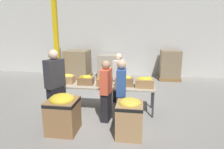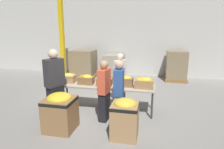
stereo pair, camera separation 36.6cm
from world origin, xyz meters
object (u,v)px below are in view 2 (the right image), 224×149
Objects in this scene: donation_bin_1 at (125,117)px; pallet_stack_1 at (176,66)px; volunteer_1 at (119,93)px; pallet_stack_2 at (84,64)px; donation_bin_0 at (60,111)px; volunteer_0 at (120,78)px; volunteer_3 at (104,91)px; banana_box_2 at (104,81)px; banana_box_1 at (86,79)px; support_pillar at (62,35)px; volunteer_2 at (55,84)px; pallet_stack_0 at (114,66)px; banana_box_0 at (68,78)px; banana_box_4 at (144,83)px; banana_box_3 at (124,81)px; sorting_table at (105,86)px.

donation_bin_1 is 5.36m from pallet_stack_1.
pallet_stack_2 is at bearing 26.82° from volunteer_1.
donation_bin_0 is at bearing -75.91° from pallet_stack_2.
volunteer_0 is 2.12m from donation_bin_1.
banana_box_2 is at bearing 20.72° from volunteer_3.
banana_box_1 is 3.45m from support_pillar.
support_pillar reaches higher than volunteer_2.
banana_box_2 is 1.31m from volunteer_2.
volunteer_3 is 1.73× the size of donation_bin_0.
support_pillar is (-1.78, 3.92, 1.53)m from donation_bin_0.
donation_bin_1 is at bearing -60.98° from pallet_stack_2.
pallet_stack_0 is (0.01, 3.90, -0.36)m from banana_box_1.
volunteer_3 is 1.77× the size of donation_bin_1.
banana_box_0 is 0.46× the size of donation_bin_0.
volunteer_0 is 1.36m from volunteer_3.
banana_box_0 is 0.26× the size of volunteer_3.
pallet_stack_0 is at bearing 9.99° from volunteer_1.
banana_box_4 is 4.59m from support_pillar.
volunteer_0 is at bearing -122.34° from pallet_stack_1.
banana_box_2 is 1.53m from donation_bin_1.
banana_box_1 is 1.38m from donation_bin_0.
donation_bin_1 is (0.77, -1.26, -0.42)m from banana_box_2.
volunteer_0 is 1.46× the size of pallet_stack_0.
donation_bin_0 is at bearing -144.81° from banana_box_4.
banana_box_1 is 0.28× the size of volunteer_3.
banana_box_2 is at bearing -172.03° from banana_box_3.
support_pillar is at bearing 45.98° from volunteer_3.
banana_box_3 is at bearing -55.15° from pallet_stack_2.
support_pillar is at bearing 129.78° from donation_bin_1.
donation_bin_1 is at bearing -50.22° from support_pillar.
volunteer_2 is at bearing -130.33° from banana_box_1.
sorting_table is 1.37m from volunteer_2.
banana_box_2 is 1.08m from banana_box_4.
volunteer_2 is 5.67m from pallet_stack_1.
support_pillar is (-2.64, 3.23, 1.23)m from volunteer_3.
pallet_stack_2 is at bearing -119.48° from volunteer_0.
banana_box_0 is at bearing -98.45° from pallet_stack_0.
pallet_stack_2 reaches higher than banana_box_3.
banana_box_4 is (0.55, -0.06, -0.00)m from banana_box_3.
sorting_table is 1.78× the size of volunteer_0.
volunteer_1 is at bearing -25.43° from banana_box_0.
pallet_stack_0 reaches higher than banana_box_0.
banana_box_4 is 4.26m from pallet_stack_0.
banana_box_1 is 0.11× the size of support_pillar.
banana_box_4 is (1.63, -0.03, 0.01)m from banana_box_1.
pallet_stack_1 is (2.12, 4.45, -0.12)m from volunteer_3.
volunteer_0 is at bearing 0.04° from volunteer_3.
banana_box_4 is 1.12m from volunteer_3.
banana_box_2 is at bearing -61.82° from pallet_stack_2.
donation_bin_1 is (0.24, -1.33, -0.43)m from banana_box_3.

